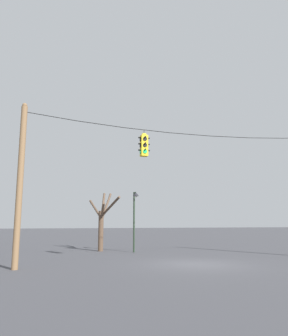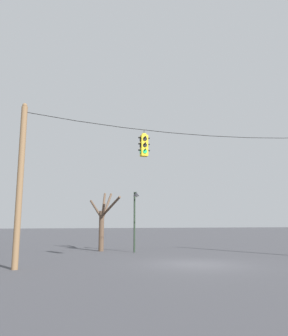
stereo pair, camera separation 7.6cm
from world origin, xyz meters
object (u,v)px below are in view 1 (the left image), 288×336
(utility_pole_left, at_px, (20,183))
(street_lamp, at_px, (135,209))
(traffic_light_near_left_pole, at_px, (144,146))
(bare_tree, at_px, (102,220))

(utility_pole_left, height_order, street_lamp, utility_pole_left)
(utility_pole_left, relative_size, street_lamp, 1.83)
(utility_pole_left, bearing_deg, street_lamp, 42.25)
(traffic_light_near_left_pole, bearing_deg, street_lamp, 79.30)
(street_lamp, bearing_deg, bare_tree, 136.29)
(utility_pole_left, height_order, traffic_light_near_left_pole, utility_pole_left)
(bare_tree, bearing_deg, utility_pole_left, -121.55)
(street_lamp, distance_m, bare_tree, 2.74)
(utility_pole_left, bearing_deg, bare_tree, 58.45)
(utility_pole_left, xyz_separation_m, street_lamp, (6.85, 6.22, -0.80))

